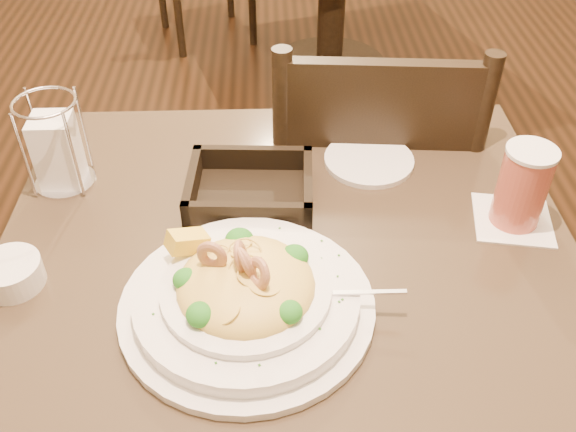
{
  "coord_description": "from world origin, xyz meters",
  "views": [
    {
      "loc": [
        -0.02,
        -0.68,
        1.42
      ],
      "look_at": [
        0.0,
        0.02,
        0.82
      ],
      "focal_mm": 40.0,
      "sensor_mm": 36.0,
      "label": 1
    }
  ],
  "objects_px": {
    "pasta_bowl": "(246,293)",
    "bread_basket": "(250,192)",
    "dining_chair_near": "(365,201)",
    "napkin_caddy": "(57,149)",
    "side_plate": "(369,160)",
    "drink_glass": "(522,187)",
    "main_table": "(288,361)",
    "butter_ramekin": "(11,274)"
  },
  "relations": [
    {
      "from": "pasta_bowl",
      "to": "bread_basket",
      "type": "xyz_separation_m",
      "value": [
        0.0,
        0.24,
        -0.01
      ]
    },
    {
      "from": "dining_chair_near",
      "to": "napkin_caddy",
      "type": "height_order",
      "value": "dining_chair_near"
    },
    {
      "from": "side_plate",
      "to": "napkin_caddy",
      "type": "bearing_deg",
      "value": -175.66
    },
    {
      "from": "drink_glass",
      "to": "dining_chair_near",
      "type": "bearing_deg",
      "value": 116.46
    },
    {
      "from": "bread_basket",
      "to": "side_plate",
      "type": "xyz_separation_m",
      "value": [
        0.21,
        0.1,
        -0.02
      ]
    },
    {
      "from": "main_table",
      "to": "pasta_bowl",
      "type": "bearing_deg",
      "value": -126.17
    },
    {
      "from": "drink_glass",
      "to": "butter_ramekin",
      "type": "distance_m",
      "value": 0.78
    },
    {
      "from": "pasta_bowl",
      "to": "bread_basket",
      "type": "distance_m",
      "value": 0.24
    },
    {
      "from": "main_table",
      "to": "drink_glass",
      "type": "relative_size",
      "value": 6.35
    },
    {
      "from": "side_plate",
      "to": "pasta_bowl",
      "type": "bearing_deg",
      "value": -122.3
    },
    {
      "from": "butter_ramekin",
      "to": "side_plate",
      "type": "bearing_deg",
      "value": 26.86
    },
    {
      "from": "bread_basket",
      "to": "main_table",
      "type": "bearing_deg",
      "value": -69.33
    },
    {
      "from": "bread_basket",
      "to": "side_plate",
      "type": "height_order",
      "value": "bread_basket"
    },
    {
      "from": "main_table",
      "to": "butter_ramekin",
      "type": "bearing_deg",
      "value": -176.68
    },
    {
      "from": "main_table",
      "to": "napkin_caddy",
      "type": "relative_size",
      "value": 5.5
    },
    {
      "from": "drink_glass",
      "to": "main_table",
      "type": "bearing_deg",
      "value": -166.23
    },
    {
      "from": "dining_chair_near",
      "to": "side_plate",
      "type": "height_order",
      "value": "dining_chair_near"
    },
    {
      "from": "dining_chair_near",
      "to": "drink_glass",
      "type": "xyz_separation_m",
      "value": [
        0.18,
        -0.35,
        0.31
      ]
    },
    {
      "from": "main_table",
      "to": "drink_glass",
      "type": "distance_m",
      "value": 0.48
    },
    {
      "from": "main_table",
      "to": "butter_ramekin",
      "type": "height_order",
      "value": "butter_ramekin"
    },
    {
      "from": "dining_chair_near",
      "to": "napkin_caddy",
      "type": "relative_size",
      "value": 5.68
    },
    {
      "from": "pasta_bowl",
      "to": "drink_glass",
      "type": "height_order",
      "value": "drink_glass"
    },
    {
      "from": "napkin_caddy",
      "to": "pasta_bowl",
      "type": "bearing_deg",
      "value": -43.32
    },
    {
      "from": "main_table",
      "to": "bread_basket",
      "type": "relative_size",
      "value": 4.23
    },
    {
      "from": "pasta_bowl",
      "to": "butter_ramekin",
      "type": "relative_size",
      "value": 4.35
    },
    {
      "from": "main_table",
      "to": "drink_glass",
      "type": "bearing_deg",
      "value": 13.77
    },
    {
      "from": "pasta_bowl",
      "to": "napkin_caddy",
      "type": "distance_m",
      "value": 0.44
    },
    {
      "from": "main_table",
      "to": "butter_ramekin",
      "type": "distance_m",
      "value": 0.47
    },
    {
      "from": "main_table",
      "to": "side_plate",
      "type": "relative_size",
      "value": 5.56
    },
    {
      "from": "dining_chair_near",
      "to": "side_plate",
      "type": "xyz_separation_m",
      "value": [
        -0.04,
        -0.19,
        0.25
      ]
    },
    {
      "from": "drink_glass",
      "to": "butter_ramekin",
      "type": "relative_size",
      "value": 1.56
    },
    {
      "from": "dining_chair_near",
      "to": "pasta_bowl",
      "type": "relative_size",
      "value": 2.36
    },
    {
      "from": "bread_basket",
      "to": "napkin_caddy",
      "type": "relative_size",
      "value": 1.3
    },
    {
      "from": "drink_glass",
      "to": "bread_basket",
      "type": "bearing_deg",
      "value": 171.48
    },
    {
      "from": "main_table",
      "to": "drink_glass",
      "type": "height_order",
      "value": "drink_glass"
    },
    {
      "from": "pasta_bowl",
      "to": "napkin_caddy",
      "type": "bearing_deg",
      "value": 136.68
    },
    {
      "from": "bread_basket",
      "to": "napkin_caddy",
      "type": "xyz_separation_m",
      "value": [
        -0.32,
        0.06,
        0.05
      ]
    },
    {
      "from": "pasta_bowl",
      "to": "napkin_caddy",
      "type": "xyz_separation_m",
      "value": [
        -0.32,
        0.3,
        0.04
      ]
    },
    {
      "from": "main_table",
      "to": "bread_basket",
      "type": "height_order",
      "value": "bread_basket"
    },
    {
      "from": "side_plate",
      "to": "butter_ramekin",
      "type": "xyz_separation_m",
      "value": [
        -0.55,
        -0.28,
        0.01
      ]
    },
    {
      "from": "dining_chair_near",
      "to": "butter_ramekin",
      "type": "distance_m",
      "value": 0.8
    },
    {
      "from": "pasta_bowl",
      "to": "napkin_caddy",
      "type": "height_order",
      "value": "napkin_caddy"
    }
  ]
}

